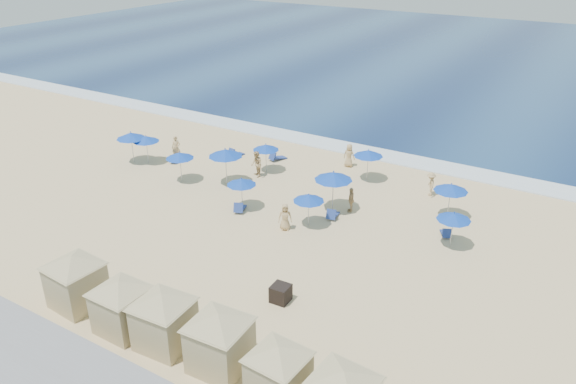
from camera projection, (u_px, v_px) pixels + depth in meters
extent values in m
plane|color=beige|center=(252.00, 235.00, 32.13)|extent=(160.00, 160.00, 0.00)
cube|color=#0E2550|center=(487.00, 60.00, 74.60)|extent=(160.00, 80.00, 0.06)
cube|color=white|center=(364.00, 151.00, 44.08)|extent=(160.00, 2.50, 0.08)
cube|color=gray|center=(61.00, 364.00, 21.85)|extent=(160.00, 2.20, 1.10)
cube|color=black|center=(281.00, 293.00, 26.30)|extent=(0.88, 0.88, 0.84)
cube|color=tan|center=(77.00, 285.00, 25.79)|extent=(2.25, 2.25, 2.10)
cube|color=tan|center=(73.00, 266.00, 25.34)|extent=(2.36, 2.36, 0.08)
pyramid|color=tan|center=(71.00, 256.00, 25.12)|extent=(4.59, 4.59, 0.52)
cube|color=tan|center=(123.00, 310.00, 24.19)|extent=(2.01, 2.01, 2.00)
cube|color=tan|center=(120.00, 291.00, 23.77)|extent=(2.11, 2.11, 0.08)
pyramid|color=tan|center=(118.00, 281.00, 23.56)|extent=(4.37, 4.37, 0.50)
cube|color=tan|center=(165.00, 324.00, 23.28)|extent=(2.18, 2.18, 2.06)
cube|color=tan|center=(162.00, 304.00, 22.84)|extent=(2.29, 2.29, 0.08)
pyramid|color=tan|center=(161.00, 294.00, 22.62)|extent=(4.50, 4.50, 0.51)
cube|color=tan|center=(220.00, 346.00, 22.07)|extent=(2.20, 2.20, 2.08)
cube|color=tan|center=(219.00, 324.00, 21.63)|extent=(2.31, 2.31, 0.08)
pyramid|color=tan|center=(218.00, 313.00, 21.41)|extent=(4.56, 4.56, 0.52)
cube|color=tan|center=(278.00, 377.00, 20.68)|extent=(2.01, 2.01, 1.89)
cube|color=tan|center=(278.00, 357.00, 20.28)|extent=(2.11, 2.11, 0.08)
pyramid|color=tan|center=(278.00, 346.00, 20.08)|extent=(4.13, 4.13, 0.47)
cube|color=tan|center=(343.00, 383.00, 18.92)|extent=(2.28, 2.28, 0.08)
pyramid|color=tan|center=(344.00, 371.00, 18.70)|extent=(4.45, 4.45, 0.51)
cylinder|color=#A5A8AD|center=(147.00, 152.00, 41.71)|extent=(0.05, 0.05, 1.74)
cone|color=#103FB0|center=(146.00, 139.00, 41.27)|extent=(1.92, 1.92, 0.41)
sphere|color=#103FB0|center=(146.00, 135.00, 41.16)|extent=(0.07, 0.07, 0.07)
cylinder|color=#A5A8AD|center=(133.00, 150.00, 41.76)|extent=(0.05, 0.05, 1.93)
cone|color=#103FB0|center=(131.00, 135.00, 41.27)|extent=(2.14, 2.14, 0.46)
sphere|color=#103FB0|center=(130.00, 132.00, 41.15)|extent=(0.08, 0.08, 0.08)
cylinder|color=#A5A8AD|center=(181.00, 169.00, 38.66)|extent=(0.05, 0.05, 1.75)
cone|color=#103FB0|center=(180.00, 155.00, 38.22)|extent=(1.93, 1.93, 0.41)
sphere|color=#103FB0|center=(179.00, 152.00, 38.11)|extent=(0.07, 0.07, 0.07)
cylinder|color=#A5A8AD|center=(266.00, 160.00, 40.22)|extent=(0.04, 0.04, 1.70)
cone|color=#103FB0|center=(266.00, 147.00, 39.79)|extent=(1.88, 1.88, 0.40)
sphere|color=#103FB0|center=(266.00, 144.00, 39.69)|extent=(0.07, 0.07, 0.07)
cylinder|color=#A5A8AD|center=(226.00, 170.00, 38.16)|extent=(0.06, 0.06, 2.09)
cone|color=#103FB0|center=(225.00, 153.00, 37.63)|extent=(2.31, 2.31, 0.50)
sphere|color=#103FB0|center=(225.00, 149.00, 37.50)|extent=(0.09, 0.09, 0.09)
cylinder|color=#A5A8AD|center=(242.00, 196.00, 34.88)|extent=(0.04, 0.04, 1.67)
cone|color=#103FB0|center=(241.00, 182.00, 34.46)|extent=(1.84, 1.84, 0.39)
sphere|color=#103FB0|center=(241.00, 178.00, 34.36)|extent=(0.07, 0.07, 0.07)
cylinder|color=#A5A8AD|center=(333.00, 195.00, 34.55)|extent=(0.06, 0.06, 2.12)
cone|color=#103FB0|center=(333.00, 176.00, 34.02)|extent=(2.34, 2.34, 0.50)
sphere|color=#103FB0|center=(334.00, 171.00, 33.89)|extent=(0.09, 0.09, 0.09)
cylinder|color=#A5A8AD|center=(308.00, 213.00, 32.83)|extent=(0.04, 0.04, 1.66)
cone|color=#103FB0|center=(309.00, 198.00, 32.41)|extent=(1.84, 1.84, 0.39)
sphere|color=#103FB0|center=(309.00, 194.00, 32.31)|extent=(0.07, 0.07, 0.07)
cylinder|color=#A5A8AD|center=(367.00, 168.00, 38.82)|extent=(0.05, 0.05, 1.83)
cone|color=#103FB0|center=(368.00, 153.00, 38.36)|extent=(2.02, 2.02, 0.43)
sphere|color=#103FB0|center=(369.00, 149.00, 38.25)|extent=(0.08, 0.08, 0.08)
cylinder|color=#A5A8AD|center=(449.00, 204.00, 33.68)|extent=(0.05, 0.05, 1.85)
cone|color=#103FB0|center=(451.00, 188.00, 33.21)|extent=(2.04, 2.04, 0.44)
sphere|color=#103FB0|center=(452.00, 183.00, 33.10)|extent=(0.08, 0.08, 0.08)
cylinder|color=#A5A8AD|center=(452.00, 233.00, 30.67)|extent=(0.04, 0.04, 1.70)
cone|color=#103FB0|center=(454.00, 216.00, 30.24)|extent=(1.88, 1.88, 0.40)
sphere|color=#103FB0|center=(455.00, 212.00, 30.13)|extent=(0.07, 0.07, 0.07)
cube|color=navy|center=(176.00, 160.00, 42.23)|extent=(0.89, 1.24, 0.31)
cube|color=navy|center=(173.00, 159.00, 41.71)|extent=(0.60, 0.47, 0.55)
cube|color=navy|center=(236.00, 154.00, 43.26)|extent=(0.82, 1.38, 0.36)
cube|color=navy|center=(231.00, 152.00, 42.78)|extent=(0.66, 0.45, 0.63)
cube|color=navy|center=(278.00, 157.00, 42.56)|extent=(1.03, 1.45, 0.36)
cube|color=navy|center=(272.00, 156.00, 42.13)|extent=(0.71, 0.55, 0.64)
cube|color=navy|center=(240.00, 208.00, 34.94)|extent=(1.03, 1.36, 0.34)
cube|color=navy|center=(238.00, 208.00, 34.36)|extent=(0.67, 0.54, 0.60)
cube|color=navy|center=(333.00, 214.00, 34.12)|extent=(0.83, 1.33, 0.34)
cube|color=navy|center=(331.00, 214.00, 33.57)|extent=(0.64, 0.46, 0.60)
cube|color=navy|center=(445.00, 233.00, 32.09)|extent=(0.89, 1.17, 0.29)
cube|color=navy|center=(447.00, 233.00, 31.60)|extent=(0.57, 0.47, 0.51)
imported|color=tan|center=(176.00, 148.00, 42.34)|extent=(0.79, 0.68, 1.84)
imported|color=tan|center=(257.00, 164.00, 39.33)|extent=(1.15, 1.12, 1.87)
imported|color=tan|center=(351.00, 200.00, 34.51)|extent=(0.65, 1.01, 1.59)
imported|color=tan|center=(431.00, 184.00, 36.61)|extent=(0.96, 1.18, 1.60)
imported|color=tan|center=(349.00, 155.00, 41.05)|extent=(0.89, 0.62, 1.73)
imported|color=tan|center=(285.00, 217.00, 32.40)|extent=(0.95, 0.86, 1.63)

